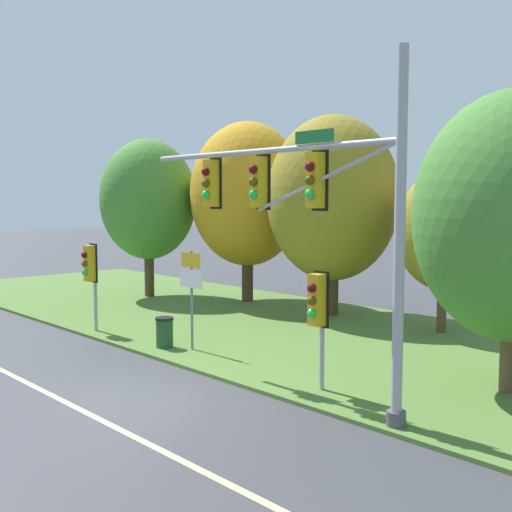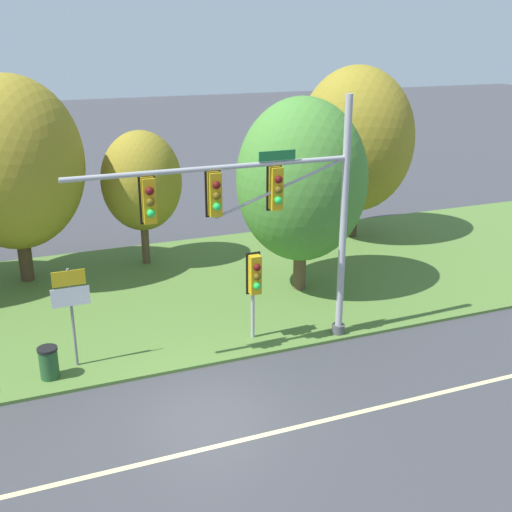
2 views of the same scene
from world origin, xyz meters
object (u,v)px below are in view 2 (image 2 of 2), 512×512
(tree_mid_verge, at_px, (142,181))
(tree_right_far, at_px, (356,140))
(traffic_signal_mast, at_px, (267,206))
(pedestrian_signal_further_along, at_px, (255,279))
(tree_tall_centre, at_px, (302,181))
(route_sign_post, at_px, (71,301))
(trash_bin, at_px, (49,363))
(tree_behind_signpost, at_px, (13,164))

(tree_mid_verge, xyz_separation_m, tree_right_far, (9.78, 0.07, 1.04))
(traffic_signal_mast, xyz_separation_m, pedestrian_signal_further_along, (-0.14, 0.59, -2.44))
(tree_tall_centre, bearing_deg, route_sign_post, -160.80)
(tree_mid_verge, bearing_deg, traffic_signal_mast, -78.51)
(tree_mid_verge, relative_size, trash_bin, 5.91)
(tree_tall_centre, distance_m, tree_right_far, 7.05)
(route_sign_post, xyz_separation_m, tree_tall_centre, (8.51, 2.96, 2.09))
(tree_tall_centre, height_order, trash_bin, tree_tall_centre)
(traffic_signal_mast, bearing_deg, tree_behind_signpost, 127.21)
(pedestrian_signal_further_along, distance_m, tree_behind_signpost, 10.51)
(trash_bin, bearing_deg, tree_behind_signpost, 91.21)
(tree_behind_signpost, height_order, tree_mid_verge, tree_behind_signpost)
(traffic_signal_mast, xyz_separation_m, route_sign_post, (-5.54, 0.96, -2.43))
(route_sign_post, height_order, tree_mid_verge, tree_mid_verge)
(pedestrian_signal_further_along, relative_size, tree_right_far, 0.37)
(trash_bin, bearing_deg, tree_right_far, 30.21)
(route_sign_post, relative_size, tree_right_far, 0.39)
(pedestrian_signal_further_along, distance_m, tree_mid_verge, 8.48)
(traffic_signal_mast, distance_m, pedestrian_signal_further_along, 2.51)
(route_sign_post, distance_m, tree_behind_signpost, 8.08)
(traffic_signal_mast, xyz_separation_m, tree_mid_verge, (-1.79, 8.79, -1.01))
(pedestrian_signal_further_along, bearing_deg, route_sign_post, 176.13)
(tree_mid_verge, relative_size, tree_right_far, 0.71)
(tree_mid_verge, height_order, trash_bin, tree_mid_verge)
(tree_right_far, bearing_deg, traffic_signal_mast, -132.05)
(tree_tall_centre, bearing_deg, pedestrian_signal_further_along, -133.07)
(pedestrian_signal_further_along, distance_m, tree_right_far, 11.86)
(tree_behind_signpost, distance_m, trash_bin, 9.03)
(traffic_signal_mast, xyz_separation_m, trash_bin, (-6.34, 0.52, -4.00))
(pedestrian_signal_further_along, relative_size, tree_behind_signpost, 0.37)
(tree_right_far, bearing_deg, tree_behind_signpost, -178.86)
(pedestrian_signal_further_along, height_order, tree_right_far, tree_right_far)
(traffic_signal_mast, height_order, pedestrian_signal_further_along, traffic_signal_mast)
(route_sign_post, distance_m, trash_bin, 1.81)
(pedestrian_signal_further_along, height_order, tree_behind_signpost, tree_behind_signpost)
(tree_right_far, relative_size, trash_bin, 8.35)
(tree_mid_verge, height_order, tree_tall_centre, tree_tall_centre)
(tree_mid_verge, bearing_deg, tree_right_far, 0.40)
(traffic_signal_mast, bearing_deg, route_sign_post, 170.20)
(route_sign_post, bearing_deg, tree_mid_verge, 64.38)
(route_sign_post, bearing_deg, traffic_signal_mast, -9.80)
(tree_mid_verge, height_order, tree_right_far, tree_right_far)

